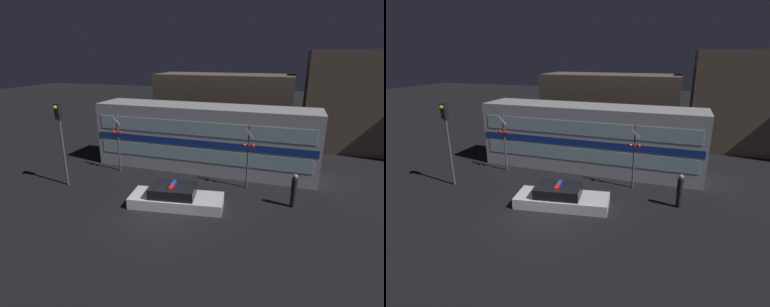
# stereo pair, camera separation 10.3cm
# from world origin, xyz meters

# --- Properties ---
(ground_plane) EXTENTS (120.00, 120.00, 0.00)m
(ground_plane) POSITION_xyz_m (0.00, 0.00, 0.00)
(ground_plane) COLOR black
(train) EXTENTS (15.05, 2.99, 4.45)m
(train) POSITION_xyz_m (0.18, 7.24, 2.23)
(train) COLOR silver
(train) RESTS_ON ground_plane
(police_car) EXTENTS (5.14, 2.52, 1.24)m
(police_car) POSITION_xyz_m (0.35, 1.36, 0.45)
(police_car) COLOR silver
(police_car) RESTS_ON ground_plane
(pedestrian) EXTENTS (0.31, 0.31, 1.86)m
(pedestrian) POSITION_xyz_m (6.28, 3.17, 0.95)
(pedestrian) COLOR black
(pedestrian) RESTS_ON ground_plane
(crossing_signal_near) EXTENTS (0.74, 0.30, 3.88)m
(crossing_signal_near) POSITION_xyz_m (3.59, 4.79, 2.23)
(crossing_signal_near) COLOR #4C4C51
(crossing_signal_near) RESTS_ON ground_plane
(crossing_signal_far) EXTENTS (0.74, 0.30, 3.99)m
(crossing_signal_far) POSITION_xyz_m (-5.20, 4.89, 2.29)
(crossing_signal_far) COLOR #4C4C51
(crossing_signal_far) RESTS_ON ground_plane
(traffic_light_corner) EXTENTS (0.30, 0.46, 5.06)m
(traffic_light_corner) POSITION_xyz_m (-6.98, 1.73, 3.45)
(traffic_light_corner) COLOR #4C4C51
(traffic_light_corner) RESTS_ON ground_plane
(building_left) EXTENTS (11.78, 4.41, 6.10)m
(building_left) POSITION_xyz_m (-0.07, 14.33, 3.05)
(building_left) COLOR brown
(building_left) RESTS_ON ground_plane
(building_center) EXTENTS (8.12, 6.97, 8.08)m
(building_center) POSITION_xyz_m (10.84, 16.91, 4.04)
(building_center) COLOR brown
(building_center) RESTS_ON ground_plane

